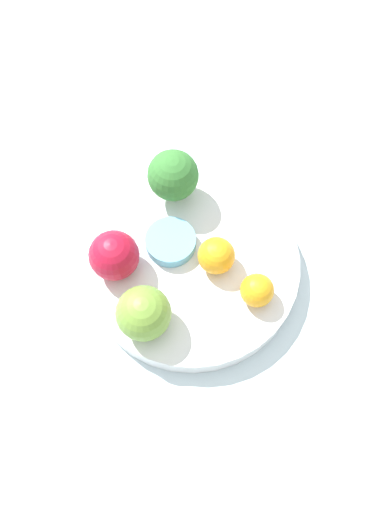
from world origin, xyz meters
TOP-DOWN VIEW (x-y plane):
  - ground_plane at (0.00, 0.00)m, footprint 6.00×6.00m
  - table_surface at (0.00, 0.00)m, footprint 1.20×1.20m
  - bowl at (0.00, 0.00)m, footprint 0.26×0.26m
  - broccoli at (-0.08, -0.04)m, footprint 0.06×0.06m
  - apple_red at (0.08, -0.04)m, footprint 0.06×0.06m
  - apple_green at (0.02, -0.08)m, footprint 0.06×0.06m
  - orange_front at (0.03, 0.08)m, footprint 0.04×0.04m
  - orange_back at (-0.00, 0.03)m, footprint 0.04×0.04m
  - small_cup at (-0.01, -0.03)m, footprint 0.06×0.06m

SIDE VIEW (x-z plane):
  - ground_plane at x=0.00m, z-range 0.00..0.00m
  - table_surface at x=0.00m, z-range 0.00..0.02m
  - bowl at x=0.00m, z-range 0.02..0.05m
  - small_cup at x=-0.01m, z-range 0.05..0.07m
  - orange_front at x=0.03m, z-range 0.05..0.09m
  - orange_back at x=0.00m, z-range 0.05..0.09m
  - apple_green at x=0.02m, z-range 0.05..0.11m
  - apple_red at x=0.08m, z-range 0.05..0.11m
  - broccoli at x=-0.08m, z-range 0.05..0.13m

